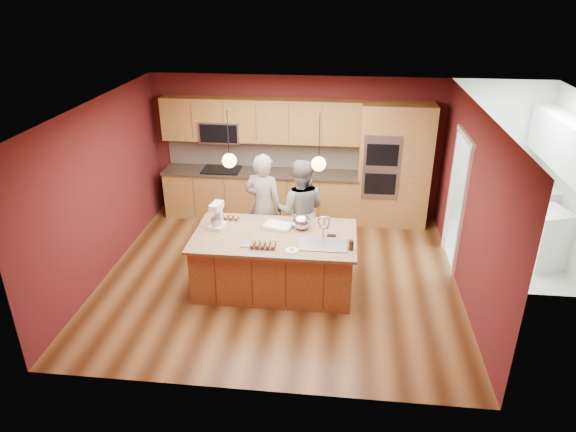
# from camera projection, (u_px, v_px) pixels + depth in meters

# --- Properties ---
(floor) EXTENTS (5.50, 5.50, 0.00)m
(floor) POSITION_uv_depth(u_px,v_px,m) (280.00, 276.00, 8.15)
(floor) COLOR #44240F
(floor) RESTS_ON ground
(ceiling) EXTENTS (5.50, 5.50, 0.00)m
(ceiling) POSITION_uv_depth(u_px,v_px,m) (279.00, 107.00, 7.00)
(ceiling) COLOR silver
(ceiling) RESTS_ON ground
(wall_back) EXTENTS (5.50, 0.00, 5.50)m
(wall_back) POSITION_uv_depth(u_px,v_px,m) (296.00, 147.00, 9.83)
(wall_back) COLOR #55181A
(wall_back) RESTS_ON ground
(wall_front) EXTENTS (5.50, 0.00, 5.50)m
(wall_front) POSITION_uv_depth(u_px,v_px,m) (250.00, 291.00, 5.32)
(wall_front) COLOR #55181A
(wall_front) RESTS_ON ground
(wall_left) EXTENTS (0.00, 5.00, 5.00)m
(wall_left) POSITION_uv_depth(u_px,v_px,m) (102.00, 190.00, 7.85)
(wall_left) COLOR #55181A
(wall_left) RESTS_ON ground
(wall_right) EXTENTS (0.00, 5.00, 5.00)m
(wall_right) POSITION_uv_depth(u_px,v_px,m) (471.00, 206.00, 7.30)
(wall_right) COLOR #55181A
(wall_right) RESTS_ON ground
(cabinet_run) EXTENTS (3.74, 0.64, 2.30)m
(cabinet_run) POSITION_uv_depth(u_px,v_px,m) (259.00, 168.00, 9.82)
(cabinet_run) COLOR brown
(cabinet_run) RESTS_ON floor
(oven_column) EXTENTS (1.30, 0.62, 2.30)m
(oven_column) POSITION_uv_depth(u_px,v_px,m) (394.00, 166.00, 9.45)
(oven_column) COLOR brown
(oven_column) RESTS_ON floor
(doorway_trim) EXTENTS (0.08, 1.11, 2.20)m
(doorway_trim) POSITION_uv_depth(u_px,v_px,m) (456.00, 203.00, 8.15)
(doorway_trim) COLOR white
(doorway_trim) RESTS_ON wall_right
(laundry_room) EXTENTS (2.60, 2.70, 2.70)m
(laundry_room) POSITION_uv_depth(u_px,v_px,m) (566.00, 144.00, 7.97)
(laundry_room) COLOR silver
(laundry_room) RESTS_ON ground
(pendant_left) EXTENTS (0.20, 0.20, 0.80)m
(pendant_left) POSITION_uv_depth(u_px,v_px,m) (229.00, 160.00, 7.10)
(pendant_left) COLOR black
(pendant_left) RESTS_ON ceiling
(pendant_right) EXTENTS (0.20, 0.20, 0.80)m
(pendant_right) POSITION_uv_depth(u_px,v_px,m) (319.00, 164.00, 6.98)
(pendant_right) COLOR black
(pendant_right) RESTS_ON ceiling
(island) EXTENTS (2.39, 1.34, 1.26)m
(island) POSITION_uv_depth(u_px,v_px,m) (276.00, 260.00, 7.69)
(island) COLOR brown
(island) RESTS_ON floor
(person_left) EXTENTS (0.76, 0.60, 1.81)m
(person_left) POSITION_uv_depth(u_px,v_px,m) (264.00, 207.00, 8.36)
(person_left) COLOR black
(person_left) RESTS_ON floor
(person_right) EXTENTS (0.86, 0.68, 1.74)m
(person_right) POSITION_uv_depth(u_px,v_px,m) (300.00, 211.00, 8.32)
(person_right) COLOR gray
(person_right) RESTS_ON floor
(stand_mixer) EXTENTS (0.25, 0.32, 0.40)m
(stand_mixer) POSITION_uv_depth(u_px,v_px,m) (217.00, 217.00, 7.66)
(stand_mixer) COLOR white
(stand_mixer) RESTS_ON island
(sheet_cake) EXTENTS (0.52, 0.44, 0.05)m
(sheet_cake) POSITION_uv_depth(u_px,v_px,m) (278.00, 226.00, 7.74)
(sheet_cake) COLOR silver
(sheet_cake) RESTS_ON island
(cooling_rack) EXTENTS (0.46, 0.35, 0.02)m
(cooling_rack) POSITION_uv_depth(u_px,v_px,m) (258.00, 243.00, 7.27)
(cooling_rack) COLOR #A1A4A8
(cooling_rack) RESTS_ON island
(mixing_bowl) EXTENTS (0.27, 0.27, 0.23)m
(mixing_bowl) POSITION_uv_depth(u_px,v_px,m) (301.00, 222.00, 7.66)
(mixing_bowl) COLOR silver
(mixing_bowl) RESTS_ON island
(plate) EXTENTS (0.19, 0.19, 0.01)m
(plate) POSITION_uv_depth(u_px,v_px,m) (292.00, 250.00, 7.07)
(plate) COLOR white
(plate) RESTS_ON island
(tumbler) EXTENTS (0.07, 0.07, 0.15)m
(tumbler) POSITION_uv_depth(u_px,v_px,m) (351.00, 245.00, 7.07)
(tumbler) COLOR #351F0F
(tumbler) RESTS_ON island
(phone) EXTENTS (0.14, 0.08, 0.01)m
(phone) POSITION_uv_depth(u_px,v_px,m) (332.00, 236.00, 7.48)
(phone) COLOR black
(phone) RESTS_ON island
(cupcakes_left) EXTENTS (0.33, 0.17, 0.07)m
(cupcakes_left) POSITION_uv_depth(u_px,v_px,m) (229.00, 217.00, 7.99)
(cupcakes_left) COLOR #B48E3C
(cupcakes_left) RESTS_ON island
(cupcakes_rack) EXTENTS (0.36, 0.22, 0.07)m
(cupcakes_rack) POSITION_uv_depth(u_px,v_px,m) (263.00, 244.00, 7.15)
(cupcakes_rack) COLOR #B48E3C
(cupcakes_rack) RESTS_ON island
(cupcakes_right) EXTENTS (0.16, 0.32, 0.07)m
(cupcakes_right) POSITION_uv_depth(u_px,v_px,m) (325.00, 222.00, 7.82)
(cupcakes_right) COLOR #B48E3C
(cupcakes_right) RESTS_ON island
(washer) EXTENTS (0.76, 0.77, 0.96)m
(washer) POSITION_uv_depth(u_px,v_px,m) (544.00, 238.00, 8.30)
(washer) COLOR white
(washer) RESTS_ON floor
(dryer) EXTENTS (0.83, 0.85, 1.06)m
(dryer) POSITION_uv_depth(u_px,v_px,m) (531.00, 215.00, 8.95)
(dryer) COLOR white
(dryer) RESTS_ON floor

